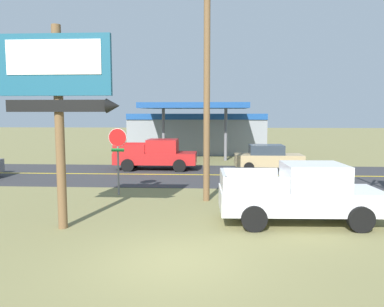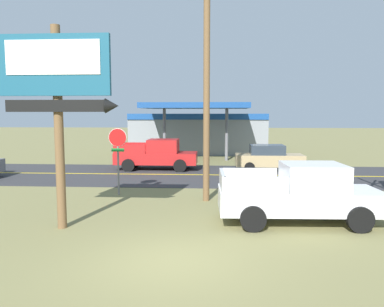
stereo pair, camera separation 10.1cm
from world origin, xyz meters
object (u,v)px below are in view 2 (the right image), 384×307
pickup_red_on_road (157,155)px  motel_sign (58,88)px  gas_station (199,132)px  pickup_white_parked_on_lawn (301,194)px  car_tan_far_lane (269,158)px  utility_pole (207,78)px  stop_sign (118,149)px

pickup_red_on_road → motel_sign: bearing=-94.6°
motel_sign → pickup_red_on_road: motel_sign is taller
gas_station → pickup_white_parked_on_lawn: size_ratio=2.28×
gas_station → car_tan_far_lane: 11.87m
pickup_white_parked_on_lawn → car_tan_far_lane: bearing=87.2°
utility_pole → pickup_white_parked_on_lawn: size_ratio=1.79×
gas_station → motel_sign: bearing=-97.7°
utility_pole → gas_station: 19.51m
pickup_red_on_road → car_tan_far_lane: bearing=0.0°
pickup_white_parked_on_lawn → car_tan_far_lane: size_ratio=1.25×
motel_sign → car_tan_far_lane: 15.43m
pickup_red_on_road → car_tan_far_lane: size_ratio=1.24×
utility_pole → pickup_red_on_road: size_ratio=1.81×
motel_sign → gas_station: 23.74m
motel_sign → pickup_red_on_road: size_ratio=1.20×
gas_station → car_tan_far_lane: (4.91, -10.75, -1.11)m
stop_sign → utility_pole: 4.99m
stop_sign → pickup_white_parked_on_lawn: 8.14m
utility_pole → car_tan_far_lane: 10.17m
stop_sign → car_tan_far_lane: size_ratio=0.70×
motel_sign → pickup_red_on_road: (1.01, 12.65, -3.39)m
pickup_red_on_road → pickup_white_parked_on_lawn: bearing=-60.4°
gas_station → car_tan_far_lane: size_ratio=2.86×
gas_station → pickup_white_parked_on_lawn: gas_station is taller
gas_station → pickup_red_on_road: 11.01m
stop_sign → car_tan_far_lane: 10.85m
pickup_red_on_road → gas_station: bearing=78.6°
pickup_white_parked_on_lawn → pickup_red_on_road: bearing=119.6°
pickup_white_parked_on_lawn → gas_station: bearing=101.1°
motel_sign → car_tan_far_lane: motel_sign is taller
utility_pole → motel_sign: bearing=-136.3°
gas_station → utility_pole: bearing=-86.5°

